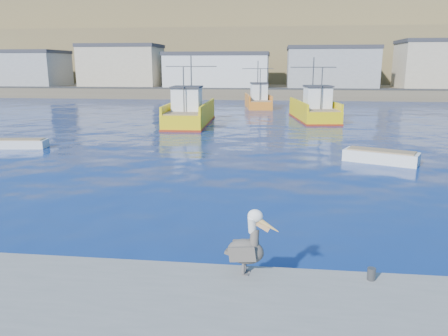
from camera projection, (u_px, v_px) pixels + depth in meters
name	position (u px, v px, depth m)	size (l,w,h in m)	color
ground	(253.00, 239.00, 14.20)	(260.00, 260.00, 0.00)	#071452
dock_bollards	(271.00, 269.00, 10.69)	(36.20, 0.20, 0.30)	#4C4C4C
far_shore	(275.00, 52.00, 117.64)	(200.00, 81.00, 24.00)	brown
trawler_yellow_a	(190.00, 114.00, 41.26)	(4.90, 10.81, 6.44)	yellow
trawler_yellow_b	(314.00, 110.00, 44.52)	(4.87, 10.36, 6.35)	yellow
boat_orange	(258.00, 100.00, 57.31)	(4.16, 8.19, 6.02)	orange
skiff_left	(21.00, 144.00, 29.69)	(3.57, 1.61, 0.75)	silver
skiff_mid	(381.00, 158.00, 25.23)	(4.32, 2.99, 0.89)	silver
pelican	(247.00, 246.00, 10.62)	(1.36, 0.67, 1.67)	#595451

